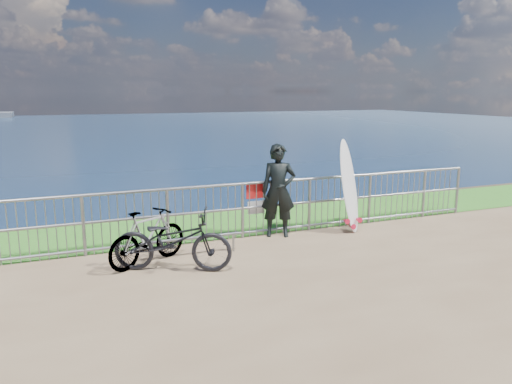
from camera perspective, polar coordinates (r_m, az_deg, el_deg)
name	(u,v)px	position (r m, az deg, el deg)	size (l,w,h in m)	color
grass_strip	(246,222)	(11.22, -1.13, -3.41)	(120.00, 120.00, 0.00)	#2B7520
railing	(266,207)	(10.10, 1.18, -1.76)	(10.06, 0.10, 1.13)	gray
surfer	(278,191)	(9.97, 2.59, 0.15)	(0.68, 0.45, 1.87)	black
surfboard	(349,189)	(10.47, 10.63, 0.29)	(0.65, 0.63, 1.94)	white
bicycle_near	(173,241)	(8.23, -9.52, -5.51)	(0.67, 1.93, 1.02)	black
bicycle_far	(148,237)	(8.62, -12.27, -5.05)	(0.45, 1.58, 0.95)	black
bike_rack	(193,240)	(8.94, -7.26, -5.47)	(1.73, 0.05, 0.36)	gray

